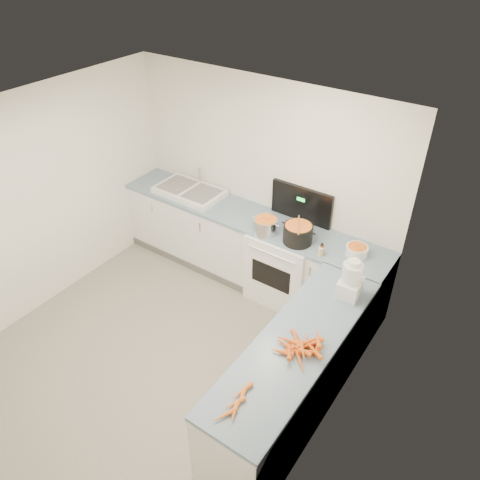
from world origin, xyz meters
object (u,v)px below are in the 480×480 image
Objects in this scene: mixing_bowl at (357,251)px; spice_jar at (321,252)px; stove at (285,263)px; food_processor at (351,281)px; black_pot at (298,235)px; extract_bottle at (321,250)px; steel_pot at (266,227)px; sink at (190,191)px.

mixing_bowl is 2.49× the size of spice_jar.
stove is 3.35× the size of food_processor.
extract_bottle is at bearing -11.81° from black_pot.
extract_bottle reaches higher than mixing_bowl.
extract_bottle is 0.02m from spice_jar.
stove is at bearing 148.82° from food_processor.
steel_pot is 0.70m from spice_jar.
sink is 9.33× the size of spice_jar.
extract_bottle is 1.35× the size of spice_jar.
sink is at bearing 175.05° from black_pot.
extract_bottle is at bearing -1.38° from steel_pot.
stove is 0.76m from extract_bottle.
stove is 5.92× the size of mixing_bowl.
mixing_bowl is at bearing 34.68° from extract_bottle.
sink is 3.18× the size of steel_pot.
steel_pot is at bearing -169.11° from mixing_bowl.
steel_pot reaches higher than mixing_bowl.
stove is at bearing 146.61° from black_pot.
sink is (-1.45, 0.02, 0.50)m from stove.
black_pot is 2.58× the size of extract_bottle.
sink is at bearing -179.99° from mixing_bowl.
stove is at bearing 159.30° from extract_bottle.
food_processor is at bearing -72.80° from mixing_bowl.
mixing_bowl is 0.38m from spice_jar.
spice_jar is at bearing -22.06° from stove.
spice_jar is 0.23× the size of food_processor.
sink is at bearing 173.91° from extract_bottle.
black_pot is 0.33m from spice_jar.
stove is at bearing -0.62° from sink.
mixing_bowl is 0.37m from extract_bottle.
extract_bottle is at bearing 87.99° from spice_jar.
extract_bottle is (-0.30, -0.21, 0.01)m from mixing_bowl.
black_pot is at bearing -167.09° from mixing_bowl.
food_processor is at bearing -31.18° from stove.
sink is 6.91× the size of extract_bottle.
sink is 1.65m from black_pot.
black_pot reaches higher than spice_jar.
mixing_bowl is (2.27, 0.00, 0.02)m from sink.
steel_pot is (1.26, -0.19, 0.04)m from sink.
sink is at bearing 179.38° from stove.
food_processor reaches higher than black_pot.
food_processor is (2.46, -0.63, 0.14)m from sink.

